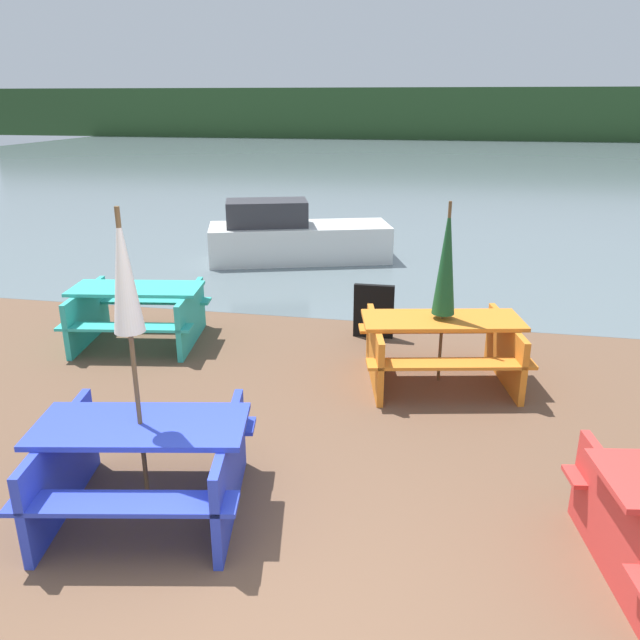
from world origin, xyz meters
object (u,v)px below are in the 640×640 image
at_px(picnic_table_blue, 144,459).
at_px(umbrella_darkgreen, 446,260).
at_px(picnic_table_orange, 441,343).
at_px(boat, 294,238).
at_px(picnic_table_teal, 138,310).
at_px(signboard, 374,311).
at_px(umbrella_white, 124,278).

relative_size(picnic_table_blue, umbrella_darkgreen, 0.88).
relative_size(picnic_table_blue, picnic_table_orange, 0.90).
distance_m(picnic_table_blue, boat, 8.30).
xyz_separation_m(picnic_table_teal, boat, (1.01, 4.84, 0.01)).
relative_size(picnic_table_teal, signboard, 2.52).
bearing_deg(umbrella_white, picnic_table_teal, 117.07).
distance_m(umbrella_white, umbrella_darkgreen, 3.74).
height_order(umbrella_darkgreen, signboard, umbrella_darkgreen).
height_order(picnic_table_orange, boat, boat).
height_order(picnic_table_blue, signboard, picnic_table_blue).
xyz_separation_m(picnic_table_blue, umbrella_white, (0.00, 0.00, 1.47)).
bearing_deg(picnic_table_blue, signboard, 72.43).
bearing_deg(signboard, picnic_table_teal, -165.47).
relative_size(picnic_table_blue, picnic_table_teal, 0.97).
relative_size(picnic_table_blue, boat, 0.48).
distance_m(picnic_table_teal, umbrella_darkgreen, 4.14).
xyz_separation_m(picnic_table_orange, signboard, (-0.92, 1.27, -0.09)).
distance_m(picnic_table_orange, picnic_table_teal, 4.02).
distance_m(picnic_table_teal, umbrella_white, 4.11).
xyz_separation_m(picnic_table_orange, umbrella_white, (-2.25, -2.94, 1.47)).
bearing_deg(boat, umbrella_darkgreen, -78.17).
distance_m(boat, signboard, 4.55).
height_order(umbrella_white, umbrella_darkgreen, umbrella_white).
bearing_deg(signboard, umbrella_white, -107.57).
bearing_deg(umbrella_white, signboard, 72.43).
height_order(picnic_table_orange, umbrella_darkgreen, umbrella_darkgreen).
distance_m(picnic_table_blue, umbrella_darkgreen, 3.83).
xyz_separation_m(umbrella_white, signboard, (1.34, 4.22, -1.57)).
bearing_deg(picnic_table_orange, signboard, 125.68).
height_order(picnic_table_blue, picnic_table_orange, picnic_table_blue).
height_order(umbrella_white, boat, umbrella_white).
relative_size(umbrella_darkgreen, boat, 0.55).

